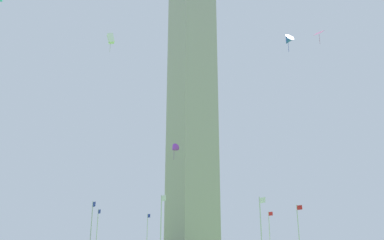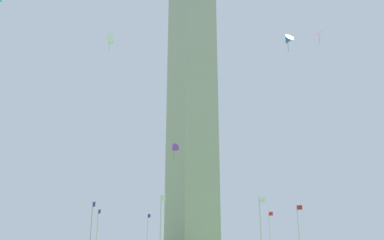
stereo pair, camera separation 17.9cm
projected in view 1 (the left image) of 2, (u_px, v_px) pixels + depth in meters
obelisk_monument at (192, 79)px, 68.77m from camera, size 6.40×6.40×58.14m
flagpole_n at (261, 224)px, 48.26m from camera, size 1.12×0.14×7.33m
flagpole_ne at (299, 228)px, 57.69m from camera, size 1.12×0.14×7.33m
flagpole_e at (270, 231)px, 69.16m from camera, size 1.12×0.14×7.33m
flagpole_se at (211, 232)px, 75.93m from camera, size 1.12×0.14×7.33m
flagpole_s at (147, 232)px, 74.06m from camera, size 1.12×0.14×7.33m
flagpole_sw at (97, 230)px, 64.63m from camera, size 1.12×0.14×7.33m
flagpole_w at (91, 226)px, 53.16m from camera, size 1.12×0.14×7.33m
flagpole_nw at (161, 223)px, 46.38m from camera, size 1.12×0.14×7.33m
kite_white_box at (111, 39)px, 47.19m from camera, size 0.81×1.01×2.39m
kite_purple_delta at (174, 149)px, 53.81m from camera, size 1.56×1.75×2.25m
kite_pink_diamond at (319, 33)px, 60.60m from camera, size 1.57×1.37×2.34m
kite_blue_delta at (288, 40)px, 50.05m from camera, size 1.63×1.35×2.33m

